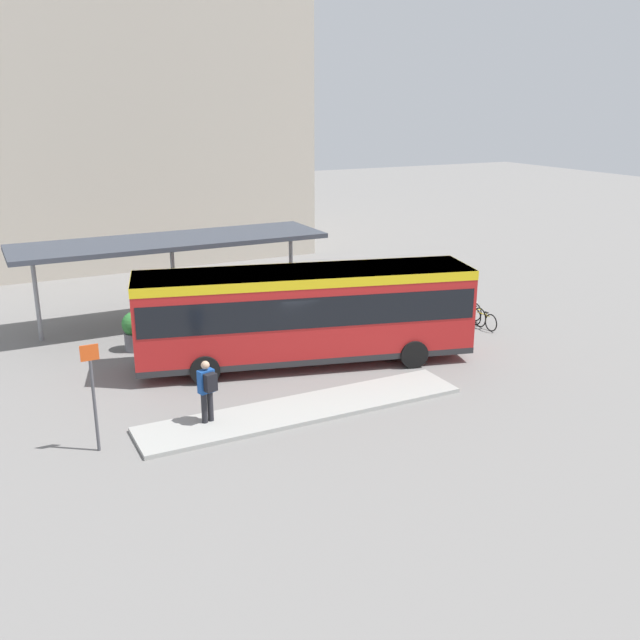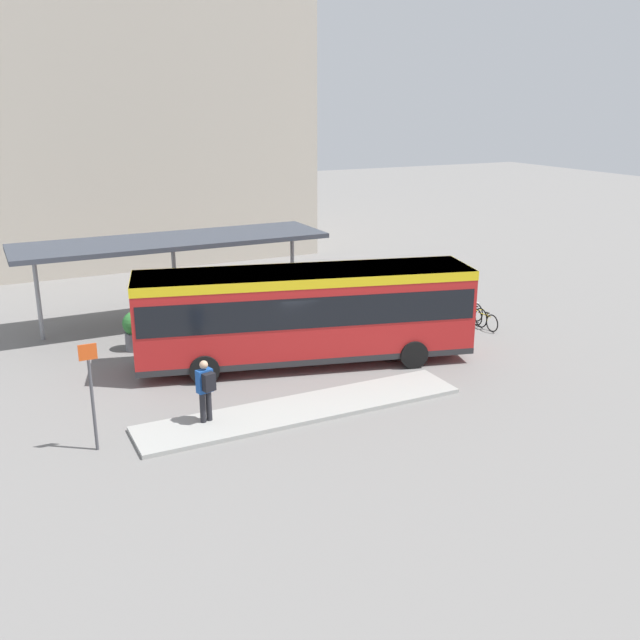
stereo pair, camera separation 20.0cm
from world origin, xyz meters
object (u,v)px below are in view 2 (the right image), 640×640
bicycle_white (467,309)px  potted_planter_near_shelter (283,314)px  city_bus (305,310)px  bicycle_blue (473,314)px  bicycle_yellow (484,320)px  platform_sign (92,392)px  pedestrian_waiting (206,387)px  potted_planter_far_side (135,330)px

bicycle_white → potted_planter_near_shelter: 7.48m
city_bus → bicycle_blue: bearing=22.4°
bicycle_yellow → platform_sign: 15.52m
city_bus → pedestrian_waiting: bearing=-129.6°
city_bus → bicycle_blue: 7.92m
city_bus → platform_sign: city_bus is taller
bicycle_blue → potted_planter_near_shelter: size_ratio=1.36×
city_bus → pedestrian_waiting: 5.49m
city_bus → bicycle_white: city_bus is taller
city_bus → bicycle_yellow: 7.88m
bicycle_white → potted_planter_far_side: bearing=-105.2°
city_bus → platform_sign: 8.02m
platform_sign → potted_planter_near_shelter: bearing=40.4°
bicycle_yellow → potted_planter_near_shelter: potted_planter_near_shelter is taller
potted_planter_far_side → pedestrian_waiting: bearing=-86.9°
pedestrian_waiting → bicycle_yellow: size_ratio=1.09×
city_bus → bicycle_white: size_ratio=6.33×
city_bus → bicycle_yellow: (7.72, 0.38, -1.50)m
city_bus → pedestrian_waiting: (-4.41, -3.19, -0.73)m
bicycle_yellow → bicycle_blue: (-0.01, 0.70, 0.04)m
bicycle_white → platform_sign: 16.14m
pedestrian_waiting → bicycle_yellow: pedestrian_waiting is taller
bicycle_yellow → potted_planter_far_side: bearing=73.3°
bicycle_white → platform_sign: bearing=-77.8°
potted_planter_far_side → bicycle_blue: bearing=-12.4°
pedestrian_waiting → potted_planter_near_shelter: (5.10, 6.71, -0.44)m
bicycle_blue → bicycle_yellow: bearing=-178.1°
bicycle_white → bicycle_yellow: bearing=-16.1°
bicycle_yellow → platform_sign: (-15.03, -3.67, 1.21)m
bicycle_white → potted_planter_near_shelter: size_ratio=1.33×
potted_planter_near_shelter → potted_planter_far_side: potted_planter_far_side is taller
city_bus → bicycle_blue: city_bus is taller
pedestrian_waiting → potted_planter_far_side: bearing=-11.8°
bicycle_yellow → pedestrian_waiting: bearing=105.0°
bicycle_white → city_bus: bearing=-83.6°
pedestrian_waiting → platform_sign: 2.94m
pedestrian_waiting → potted_planter_near_shelter: size_ratio=1.31×
pedestrian_waiting → bicycle_blue: (12.12, 4.27, -0.72)m
bicycle_yellow → bicycle_blue: 0.70m
pedestrian_waiting → potted_planter_far_side: 7.02m
pedestrian_waiting → bicycle_white: (12.38, 4.96, -0.73)m
potted_planter_far_side → bicycle_yellow: bearing=-15.4°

